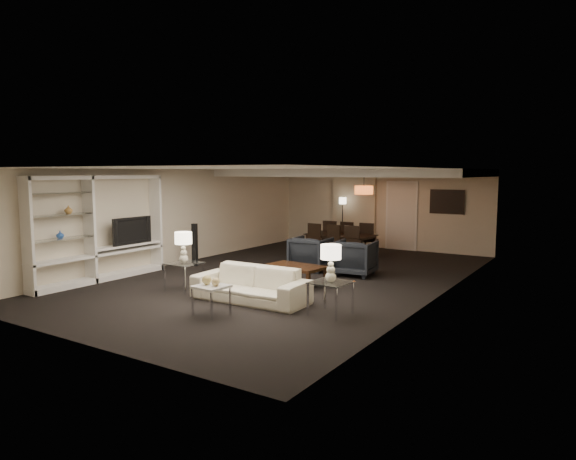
{
  "coord_description": "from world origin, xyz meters",
  "views": [
    {
      "loc": [
        6.32,
        -9.86,
        2.42
      ],
      "look_at": [
        0.0,
        0.0,
        1.1
      ],
      "focal_mm": 32.0,
      "sensor_mm": 36.0,
      "label": 1
    }
  ],
  "objects_px": {
    "armchair_right": "(355,258)",
    "side_table_left": "(184,276)",
    "vase_blue": "(60,235)",
    "side_table_right": "(330,298)",
    "pendant_light": "(364,190)",
    "chair_nl": "(310,241)",
    "vase_amber": "(68,210)",
    "sofa": "(250,284)",
    "dining_table": "(340,246)",
    "chair_nm": "(329,243)",
    "table_lamp_left": "(184,247)",
    "marble_table": "(212,300)",
    "coffee_table": "(295,275)",
    "chair_fr": "(369,239)",
    "floor_lamp": "(342,222)",
    "table_lamp_right": "(331,263)",
    "chair_nr": "(349,245)",
    "armchair_left": "(311,254)",
    "television": "(129,230)",
    "chair_fm": "(350,238)",
    "floor_speaker": "(195,245)",
    "chair_fl": "(332,237)"
  },
  "relations": [
    {
      "from": "vase_blue",
      "to": "side_table_left",
      "type": "bearing_deg",
      "value": 29.92
    },
    {
      "from": "table_lamp_right",
      "to": "side_table_right",
      "type": "bearing_deg",
      "value": 0.0
    },
    {
      "from": "table_lamp_left",
      "to": "marble_table",
      "type": "xyz_separation_m",
      "value": [
        1.7,
        -1.1,
        -0.64
      ]
    },
    {
      "from": "armchair_left",
      "to": "table_lamp_right",
      "type": "xyz_separation_m",
      "value": [
        2.3,
        -3.3,
        0.48
      ]
    },
    {
      "from": "vase_amber",
      "to": "chair_fm",
      "type": "distance_m",
      "value": 7.84
    },
    {
      "from": "pendant_light",
      "to": "chair_nl",
      "type": "bearing_deg",
      "value": -138.31
    },
    {
      "from": "vase_amber",
      "to": "chair_nr",
      "type": "distance_m",
      "value": 6.98
    },
    {
      "from": "vase_blue",
      "to": "side_table_right",
      "type": "bearing_deg",
      "value": 12.84
    },
    {
      "from": "armchair_right",
      "to": "marble_table",
      "type": "distance_m",
      "value": 4.44
    },
    {
      "from": "chair_nl",
      "to": "floor_lamp",
      "type": "relative_size",
      "value": 0.61
    },
    {
      "from": "table_lamp_right",
      "to": "dining_table",
      "type": "xyz_separation_m",
      "value": [
        -2.56,
        5.41,
        -0.56
      ]
    },
    {
      "from": "sofa",
      "to": "floor_lamp",
      "type": "bearing_deg",
      "value": 101.76
    },
    {
      "from": "chair_nl",
      "to": "television",
      "type": "bearing_deg",
      "value": -115.34
    },
    {
      "from": "dining_table",
      "to": "chair_nm",
      "type": "bearing_deg",
      "value": -88.12
    },
    {
      "from": "vase_amber",
      "to": "chair_nr",
      "type": "bearing_deg",
      "value": 57.8
    },
    {
      "from": "vase_amber",
      "to": "floor_lamp",
      "type": "relative_size",
      "value": 0.11
    },
    {
      "from": "table_lamp_left",
      "to": "chair_nr",
      "type": "relative_size",
      "value": 0.65
    },
    {
      "from": "vase_amber",
      "to": "pendant_light",
      "type": "bearing_deg",
      "value": 62.18
    },
    {
      "from": "floor_speaker",
      "to": "chair_nm",
      "type": "bearing_deg",
      "value": 32.82
    },
    {
      "from": "armchair_right",
      "to": "floor_lamp",
      "type": "bearing_deg",
      "value": -65.86
    },
    {
      "from": "chair_nr",
      "to": "sofa",
      "type": "bearing_deg",
      "value": -91.27
    },
    {
      "from": "armchair_right",
      "to": "side_table_left",
      "type": "bearing_deg",
      "value": 48.97
    },
    {
      "from": "sofa",
      "to": "floor_lamp",
      "type": "distance_m",
      "value": 7.57
    },
    {
      "from": "armchair_right",
      "to": "side_table_right",
      "type": "bearing_deg",
      "value": 102.28
    },
    {
      "from": "side_table_right",
      "to": "chair_fl",
      "type": "bearing_deg",
      "value": 117.57
    },
    {
      "from": "floor_lamp",
      "to": "armchair_right",
      "type": "bearing_deg",
      "value": -59.71
    },
    {
      "from": "table_lamp_left",
      "to": "floor_speaker",
      "type": "bearing_deg",
      "value": 128.47
    },
    {
      "from": "chair_nl",
      "to": "chair_nm",
      "type": "distance_m",
      "value": 0.6
    },
    {
      "from": "side_table_right",
      "to": "marble_table",
      "type": "distance_m",
      "value": 2.03
    },
    {
      "from": "table_lamp_left",
      "to": "vase_amber",
      "type": "xyz_separation_m",
      "value": [
        -2.23,
        -1.06,
        0.75
      ]
    },
    {
      "from": "armchair_left",
      "to": "dining_table",
      "type": "relative_size",
      "value": 0.49
    },
    {
      "from": "marble_table",
      "to": "vase_amber",
      "type": "bearing_deg",
      "value": 179.46
    },
    {
      "from": "sofa",
      "to": "side_table_right",
      "type": "xyz_separation_m",
      "value": [
        1.7,
        0.0,
        -0.04
      ]
    },
    {
      "from": "sofa",
      "to": "chair_fr",
      "type": "height_order",
      "value": "chair_fr"
    },
    {
      "from": "television",
      "to": "chair_fr",
      "type": "distance_m",
      "value": 6.69
    },
    {
      "from": "pendant_light",
      "to": "chair_fm",
      "type": "distance_m",
      "value": 1.56
    },
    {
      "from": "side_table_left",
      "to": "chair_fr",
      "type": "bearing_deg",
      "value": 76.66
    },
    {
      "from": "chair_nl",
      "to": "chair_fl",
      "type": "distance_m",
      "value": 1.3
    },
    {
      "from": "sofa",
      "to": "vase_blue",
      "type": "relative_size",
      "value": 13.93
    },
    {
      "from": "vase_amber",
      "to": "sofa",
      "type": "bearing_deg",
      "value": 15.13
    },
    {
      "from": "chair_fl",
      "to": "floor_lamp",
      "type": "xyz_separation_m",
      "value": [
        -0.3,
        1.28,
        0.32
      ]
    },
    {
      "from": "armchair_right",
      "to": "side_table_left",
      "type": "height_order",
      "value": "armchair_right"
    },
    {
      "from": "armchair_left",
      "to": "side_table_right",
      "type": "relative_size",
      "value": 1.49
    },
    {
      "from": "sofa",
      "to": "chair_fr",
      "type": "relative_size",
      "value": 2.29
    },
    {
      "from": "sofa",
      "to": "side_table_right",
      "type": "relative_size",
      "value": 3.64
    },
    {
      "from": "pendant_light",
      "to": "coffee_table",
      "type": "xyz_separation_m",
      "value": [
        0.32,
        -4.18,
        -1.7
      ]
    },
    {
      "from": "chair_fr",
      "to": "floor_lamp",
      "type": "bearing_deg",
      "value": -43.72
    },
    {
      "from": "chair_fl",
      "to": "floor_lamp",
      "type": "bearing_deg",
      "value": -83.21
    },
    {
      "from": "armchair_left",
      "to": "chair_fr",
      "type": "bearing_deg",
      "value": -102.26
    },
    {
      "from": "vase_blue",
      "to": "floor_lamp",
      "type": "relative_size",
      "value": 0.1
    }
  ]
}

